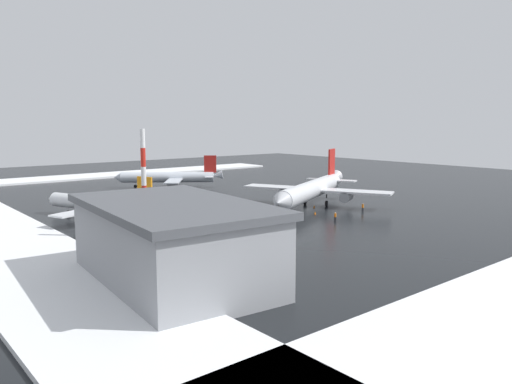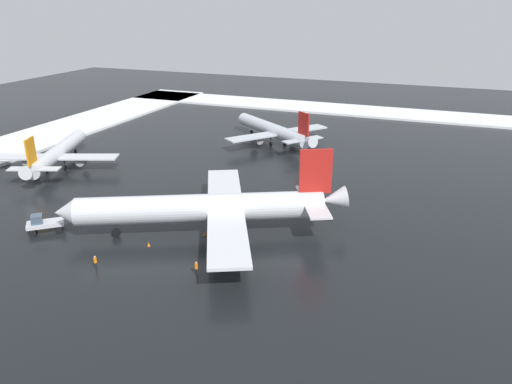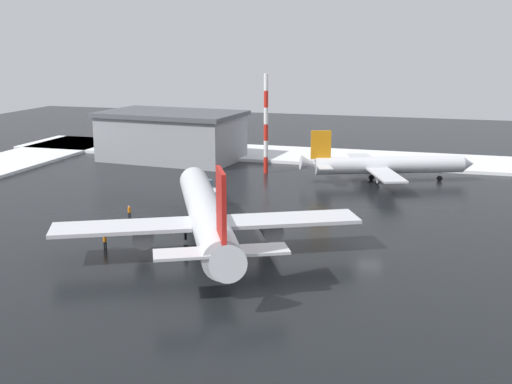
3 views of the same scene
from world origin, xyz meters
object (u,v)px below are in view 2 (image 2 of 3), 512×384
airplane_far_rear (208,208)px  airplane_distant_tail (274,130)px  pushback_tug (43,223)px  ground_crew_beside_wing (196,268)px  airplane_foreground_jet (57,153)px  traffic_cone_mid_line (204,234)px  ground_crew_by_nose_gear (95,262)px  traffic_cone_near_nose (149,244)px

airplane_far_rear → airplane_distant_tail: bearing=-107.4°
pushback_tug → ground_crew_beside_wing: pushback_tug is taller
ground_crew_beside_wing → airplane_foreground_jet: bearing=100.4°
airplane_foreground_jet → pushback_tug: 28.47m
ground_crew_beside_wing → traffic_cone_mid_line: size_ratio=3.11×
ground_crew_by_nose_gear → traffic_cone_near_nose: size_ratio=3.11×
airplane_far_rear → traffic_cone_mid_line: airplane_far_rear is taller
ground_crew_by_nose_gear → traffic_cone_mid_line: ground_crew_by_nose_gear is taller
airplane_foreground_jet → airplane_distant_tail: 43.03m
airplane_far_rear → ground_crew_by_nose_gear: 15.41m
traffic_cone_mid_line → traffic_cone_near_nose: bearing=-44.7°
airplane_foreground_jet → traffic_cone_mid_line: (15.75, 37.64, -2.41)m
traffic_cone_near_nose → traffic_cone_mid_line: (-5.15, 5.10, 0.00)m
ground_crew_by_nose_gear → traffic_cone_mid_line: (-12.23, 7.52, -0.70)m
pushback_tug → traffic_cone_mid_line: bearing=157.8°
pushback_tug → airplane_distant_tail: bearing=-145.0°
airplane_distant_tail → pushback_tug: (52.32, -13.48, -1.52)m
pushback_tug → traffic_cone_near_nose: 15.17m
airplane_far_rear → traffic_cone_mid_line: bearing=43.6°
airplane_distant_tail → pushback_tug: bearing=112.9°
airplane_distant_tail → traffic_cone_near_nose: (50.78, 1.58, -2.53)m
pushback_tug → traffic_cone_mid_line: pushback_tug is taller
airplane_far_rear → ground_crew_beside_wing: size_ratio=20.45×
ground_crew_by_nose_gear → traffic_cone_mid_line: size_ratio=3.11×
airplane_foreground_jet → ground_crew_by_nose_gear: 41.14m
airplane_far_rear → pushback_tug: size_ratio=7.10×
airplane_foreground_jet → ground_crew_beside_wing: 48.37m
ground_crew_beside_wing → traffic_cone_near_nose: 9.76m
airplane_foreground_jet → pushback_tug: (22.44, 17.48, -1.40)m
airplane_far_rear → airplane_distant_tail: airplane_far_rear is taller
airplane_foreground_jet → traffic_cone_near_nose: airplane_foreground_jet is taller
airplane_foreground_jet → ground_crew_beside_wing: size_ratio=15.38×
airplane_far_rear → airplane_distant_tail: size_ratio=1.45×
airplane_foreground_jet → airplane_distant_tail: bearing=-67.2°
pushback_tug → ground_crew_by_nose_gear: size_ratio=2.88×
airplane_distant_tail → traffic_cone_mid_line: (45.63, 6.68, -2.53)m
airplane_foreground_jet → traffic_cone_near_nose: (20.90, 32.54, -2.41)m
airplane_distant_tail → ground_crew_by_nose_gear: 57.89m
airplane_far_rear → ground_crew_by_nose_gear: size_ratio=20.45×
airplane_far_rear → ground_crew_by_nose_gear: airplane_far_rear is taller
ground_crew_beside_wing → ground_crew_by_nose_gear: (2.98, -11.26, 0.00)m
airplane_distant_tail → ground_crew_beside_wing: (54.88, 10.41, -1.83)m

